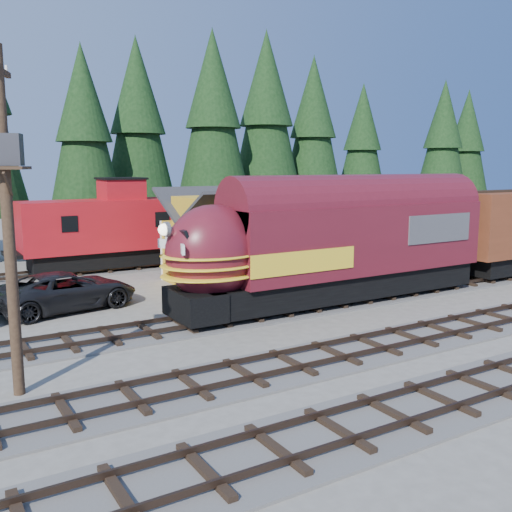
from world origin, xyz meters
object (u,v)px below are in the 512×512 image
locomotive (327,249)px  pickup_truck_a (66,291)px  caboose (108,229)px  depot (279,227)px  utility_pole (8,202)px

locomotive → pickup_truck_a: size_ratio=2.68×
locomotive → caboose: caboose is taller
depot → caboose: 10.76m
depot → locomotive: depot is taller
utility_pole → pickup_truck_a: utility_pole is taller
locomotive → caboose: 15.25m
caboose → utility_pole: (-8.03, -17.78, 2.86)m
caboose → utility_pole: size_ratio=1.06×
caboose → utility_pole: bearing=-114.3°
depot → utility_pole: size_ratio=1.33×
utility_pole → pickup_truck_a: size_ratio=1.53×
depot → locomotive: 6.72m
utility_pole → depot: bearing=54.7°
locomotive → depot: bearing=75.6°
utility_pole → pickup_truck_a: 10.84m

